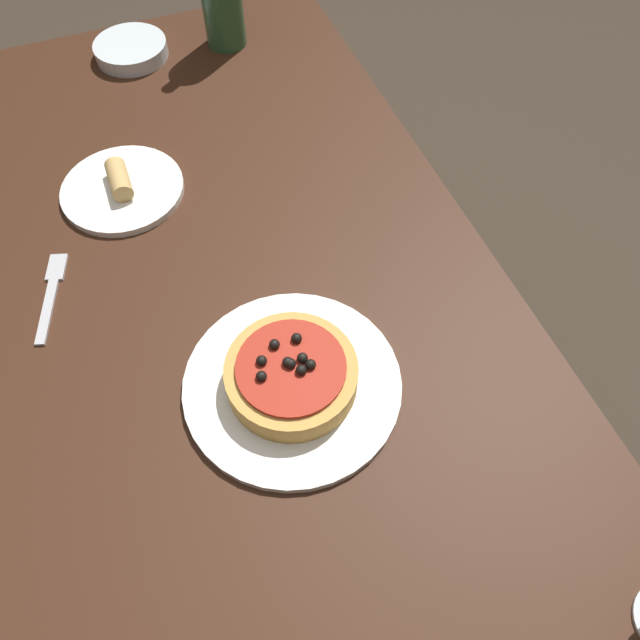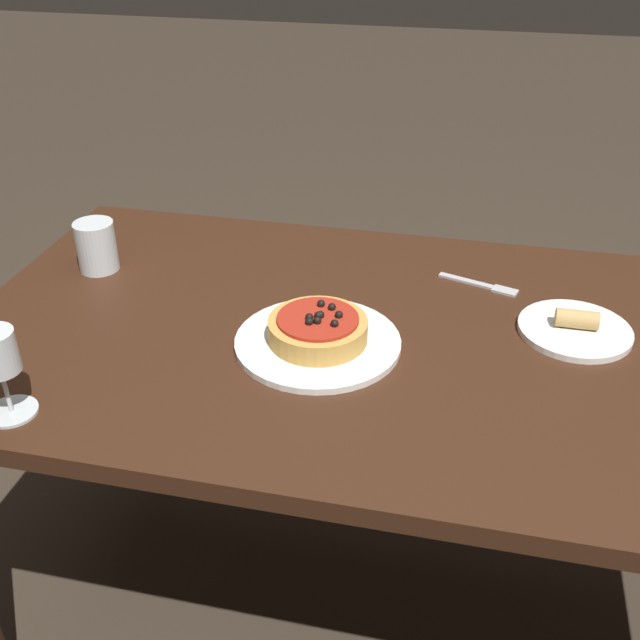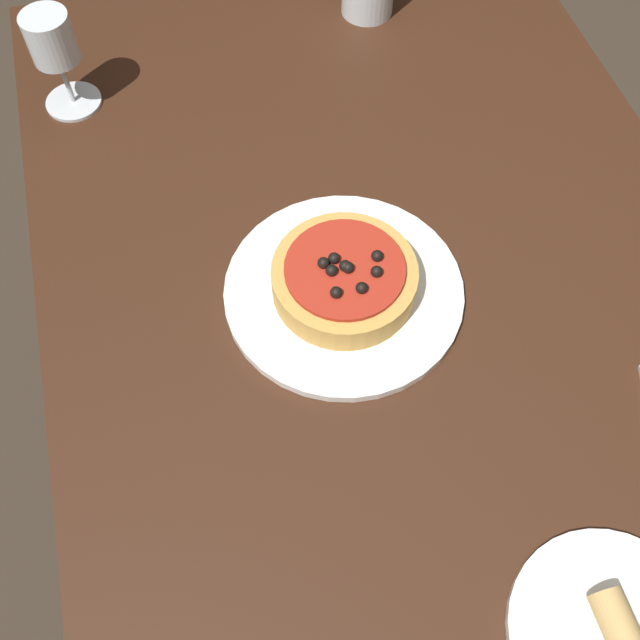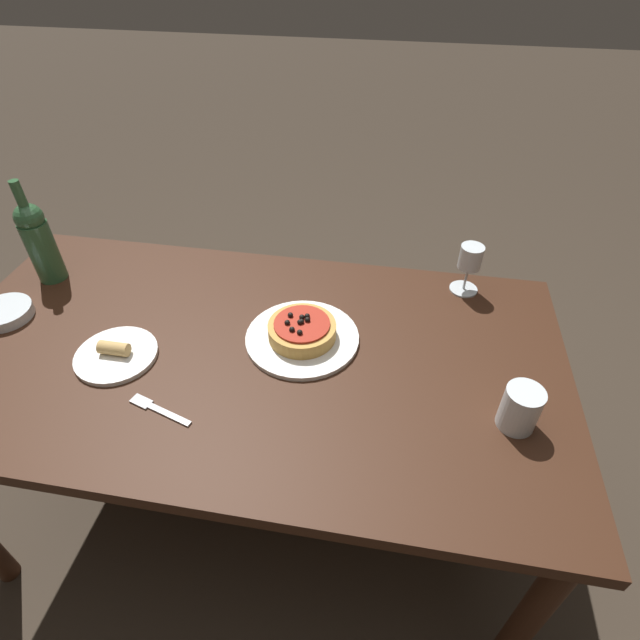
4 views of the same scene
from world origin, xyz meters
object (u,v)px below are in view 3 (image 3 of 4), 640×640
object	(u,v)px
dinner_plate	(344,291)
pizza	(344,278)
wine_glass	(53,45)
dining_table	(419,405)
side_plate	(614,635)

from	to	relation	value
dinner_plate	pizza	world-z (taller)	pizza
wine_glass	pizza	bearing A→B (deg)	-145.59
dining_table	side_plate	size ratio (longest dim) A/B	7.91
pizza	side_plate	size ratio (longest dim) A/B	0.86
dinner_plate	side_plate	distance (m)	0.46
side_plate	dining_table	bearing A→B (deg)	14.05
dining_table	dinner_plate	distance (m)	0.17
wine_glass	side_plate	world-z (taller)	wine_glass
pizza	wine_glass	world-z (taller)	wine_glass
pizza	wine_glass	distance (m)	0.51
side_plate	pizza	bearing A→B (deg)	17.55
dinner_plate	pizza	bearing A→B (deg)	-167.97
dinner_plate	side_plate	size ratio (longest dim) A/B	1.45
dining_table	side_plate	xyz separation A→B (m)	(-0.31, -0.08, 0.09)
dinner_plate	wine_glass	size ratio (longest dim) A/B	1.99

